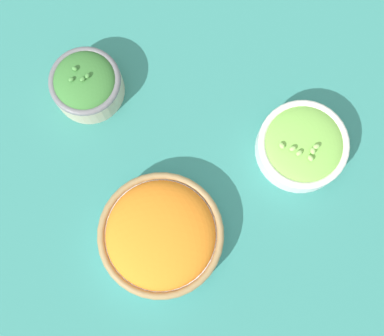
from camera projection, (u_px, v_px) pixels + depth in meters
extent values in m
plane|color=#337F75|center=(192.00, 171.00, 0.92)|extent=(3.00, 3.00, 0.00)
cylinder|color=beige|center=(88.00, 86.00, 0.92)|extent=(0.12, 0.12, 0.05)
torus|color=slate|center=(85.00, 81.00, 0.90)|extent=(0.12, 0.12, 0.01)
ellipsoid|color=#387533|center=(85.00, 81.00, 0.90)|extent=(0.11, 0.11, 0.04)
ellipsoid|color=#47893D|center=(71.00, 79.00, 0.87)|extent=(0.01, 0.01, 0.01)
ellipsoid|color=#47893D|center=(82.00, 79.00, 0.87)|extent=(0.01, 0.01, 0.01)
ellipsoid|color=#47893D|center=(75.00, 69.00, 0.88)|extent=(0.01, 0.01, 0.01)
ellipsoid|color=#47893D|center=(87.00, 76.00, 0.87)|extent=(0.01, 0.01, 0.01)
cylinder|color=silver|center=(161.00, 236.00, 0.88)|extent=(0.20, 0.20, 0.04)
torus|color=#997A4C|center=(161.00, 235.00, 0.86)|extent=(0.20, 0.20, 0.01)
ellipsoid|color=orange|center=(161.00, 235.00, 0.86)|extent=(0.18, 0.18, 0.06)
cylinder|color=white|center=(301.00, 147.00, 0.91)|extent=(0.15, 0.15, 0.04)
torus|color=silver|center=(304.00, 144.00, 0.88)|extent=(0.15, 0.15, 0.01)
ellipsoid|color=#7ABC4C|center=(304.00, 144.00, 0.88)|extent=(0.13, 0.13, 0.03)
ellipsoid|color=#99D166|center=(313.00, 151.00, 0.86)|extent=(0.01, 0.01, 0.01)
ellipsoid|color=#99D166|center=(282.00, 146.00, 0.87)|extent=(0.01, 0.01, 0.01)
ellipsoid|color=#99D166|center=(293.00, 149.00, 0.86)|extent=(0.01, 0.01, 0.01)
ellipsoid|color=#99D166|center=(316.00, 147.00, 0.86)|extent=(0.01, 0.01, 0.01)
ellipsoid|color=#99D166|center=(299.00, 153.00, 0.86)|extent=(0.01, 0.01, 0.01)
ellipsoid|color=#99D166|center=(311.00, 158.00, 0.86)|extent=(0.01, 0.01, 0.01)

